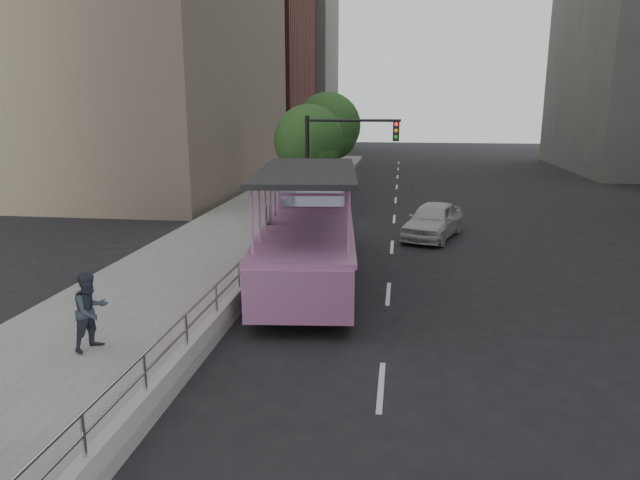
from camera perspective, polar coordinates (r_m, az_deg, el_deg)
ground at (r=13.98m, az=2.26°, el=-10.39°), size 160.00×160.00×0.00m
sidewalk at (r=24.42m, az=-8.82°, el=0.18°), size 5.50×80.00×0.30m
kerb_wall at (r=16.21m, az=-8.07°, el=-5.31°), size 0.24×30.00×0.36m
guardrail at (r=16.01m, az=-8.15°, el=-3.06°), size 0.07×22.00×0.71m
duck_boat at (r=19.26m, az=-1.01°, el=0.61°), size 3.91×11.51×3.75m
car at (r=25.24m, az=11.24°, el=1.96°), size 3.18×4.90×1.55m
pedestrian_mid at (r=13.67m, az=-21.95°, el=-6.58°), size 0.95×1.06×1.78m
parking_sign at (r=18.52m, az=-5.41°, el=0.77°), size 0.21×0.55×2.55m
traffic_signal at (r=25.50m, az=1.39°, el=8.50°), size 4.20×0.32×5.20m
street_tree_near at (r=29.09m, az=-0.97°, el=9.72°), size 3.52×3.52×5.72m
street_tree_far at (r=34.97m, az=0.93°, el=11.11°), size 3.97×3.97×6.45m
midrise_brick at (r=64.15m, az=-10.03°, el=19.66°), size 18.00×16.00×26.00m
midrise_stone_b at (r=78.78m, az=-4.78°, el=16.39°), size 16.00×14.00×20.00m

